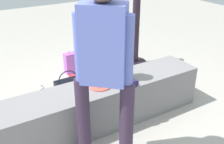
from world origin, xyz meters
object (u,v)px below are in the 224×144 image
object	(u,v)px
handbag_black_leather	(68,86)
cake_plate	(100,85)
adult_standing	(104,57)
gift_bag	(72,63)
party_cup_red	(72,78)
cake_box_white	(112,80)
water_bottle_near_gift	(42,91)
handbag_brown_canvas	(110,61)
child_seated	(119,62)

from	to	relation	value
handbag_black_leather	cake_plate	bearing A→B (deg)	-86.95
adult_standing	gift_bag	world-z (taller)	adult_standing
handbag_black_leather	party_cup_red	bearing A→B (deg)	59.53
handbag_black_leather	cake_box_white	bearing A→B (deg)	-4.10
cake_plate	water_bottle_near_gift	bearing A→B (deg)	112.47
gift_bag	handbag_black_leather	bearing A→B (deg)	-118.17
water_bottle_near_gift	handbag_brown_canvas	distance (m)	1.21
adult_standing	water_bottle_near_gift	distance (m)	1.62
child_seated	gift_bag	bearing A→B (deg)	88.72
water_bottle_near_gift	handbag_black_leather	distance (m)	0.33
handbag_brown_canvas	cake_box_white	bearing A→B (deg)	-118.13
gift_bag	cake_box_white	world-z (taller)	gift_bag
child_seated	cake_box_white	xyz separation A→B (m)	(0.35, 0.71, -0.62)
adult_standing	handbag_brown_canvas	world-z (taller)	adult_standing
child_seated	handbag_black_leather	bearing A→B (deg)	109.94
water_bottle_near_gift	party_cup_red	bearing A→B (deg)	22.93
party_cup_red	cake_box_white	bearing A→B (deg)	-38.15
adult_standing	handbag_brown_canvas	xyz separation A→B (m)	(1.03, 1.63, -0.88)
gift_bag	handbag_black_leather	distance (m)	0.64
child_seated	cake_plate	distance (m)	0.30
adult_standing	gift_bag	distance (m)	2.04
child_seated	adult_standing	bearing A→B (deg)	-133.07
cake_box_white	handbag_brown_canvas	world-z (taller)	handbag_brown_canvas
child_seated	adult_standing	xyz separation A→B (m)	(-0.45, -0.48, 0.32)
water_bottle_near_gift	child_seated	bearing A→B (deg)	-55.28
gift_bag	water_bottle_near_gift	distance (m)	0.78
adult_standing	cake_box_white	bearing A→B (deg)	56.07
water_bottle_near_gift	cake_box_white	size ratio (longest dim) A/B	0.57
adult_standing	party_cup_red	distance (m)	1.84
adult_standing	gift_bag	xyz separation A→B (m)	(0.48, 1.80, -0.84)
cake_box_white	handbag_black_leather	bearing A→B (deg)	175.90
adult_standing	cake_box_white	distance (m)	1.72
cake_box_white	handbag_black_leather	distance (m)	0.63
adult_standing	cake_plate	distance (m)	0.73
gift_bag	cake_plate	bearing A→B (deg)	-101.15
party_cup_red	water_bottle_near_gift	bearing A→B (deg)	-157.07
cake_box_white	handbag_brown_canvas	bearing A→B (deg)	61.87
cake_plate	handbag_brown_canvas	xyz separation A→B (m)	(0.82, 1.15, -0.37)
cake_plate	party_cup_red	bearing A→B (deg)	82.62
adult_standing	cake_plate	bearing A→B (deg)	65.15
cake_plate	handbag_brown_canvas	distance (m)	1.46
party_cup_red	cake_box_white	xyz separation A→B (m)	(0.44, -0.35, 0.00)
cake_plate	child_seated	bearing A→B (deg)	2.65
child_seated	handbag_brown_canvas	distance (m)	1.40
child_seated	party_cup_red	xyz separation A→B (m)	(-0.09, 1.06, -0.63)
cake_plate	handbag_brown_canvas	size ratio (longest dim) A/B	0.69
gift_bag	adult_standing	bearing A→B (deg)	-104.94
child_seated	cake_plate	size ratio (longest dim) A/B	2.16
handbag_black_leather	adult_standing	bearing A→B (deg)	-98.19
handbag_black_leather	handbag_brown_canvas	xyz separation A→B (m)	(0.86, 0.39, 0.00)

